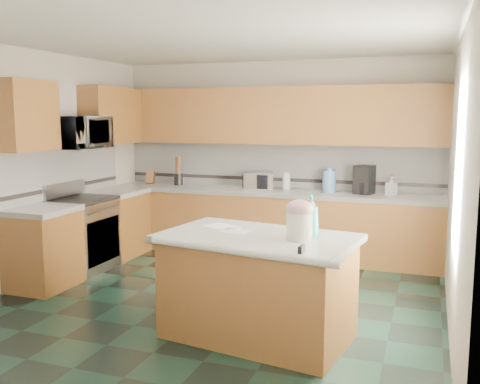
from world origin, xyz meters
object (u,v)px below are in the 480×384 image
at_px(treat_jar, 299,226).
at_px(soap_bottle_island, 311,216).
at_px(knife_block, 151,177).
at_px(island_base, 258,290).
at_px(island_top, 258,238).
at_px(toaster_oven, 258,181).
at_px(coffee_maker, 364,180).

bearing_deg(treat_jar, soap_bottle_island, 89.35).
xyz_separation_m(soap_bottle_island, knife_block, (-3.04, 2.70, -0.08)).
bearing_deg(knife_block, island_base, -59.36).
relative_size(island_top, knife_block, 8.28).
xyz_separation_m(island_top, toaster_oven, (-0.90, 2.79, 0.15)).
bearing_deg(coffee_maker, toaster_oven, -162.47).
xyz_separation_m(island_base, island_top, (0.00, 0.00, 0.46)).
distance_m(treat_jar, knife_block, 4.12).
relative_size(treat_jar, knife_block, 1.13).
bearing_deg(coffee_maker, soap_bottle_island, -76.08).
bearing_deg(island_top, knife_block, 141.71).
bearing_deg(toaster_oven, island_base, -90.58).
bearing_deg(island_base, knife_block, 141.71).
bearing_deg(coffee_maker, island_top, -84.83).
relative_size(knife_block, toaster_oven, 0.49).
relative_size(toaster_oven, coffee_maker, 1.08).
distance_m(treat_jar, toaster_oven, 3.12).
bearing_deg(toaster_oven, knife_block, 161.59).
distance_m(island_top, toaster_oven, 2.94).
height_order(knife_block, coffee_maker, coffee_maker).
xyz_separation_m(treat_jar, knife_block, (-2.98, 2.85, -0.01)).
relative_size(island_base, soap_bottle_island, 4.31).
xyz_separation_m(island_base, toaster_oven, (-0.90, 2.79, 0.61)).
bearing_deg(knife_block, coffee_maker, -11.76).
xyz_separation_m(island_base, coffee_maker, (0.56, 2.82, 0.68)).
distance_m(island_base, soap_bottle_island, 0.81).
relative_size(treat_jar, soap_bottle_island, 0.63).
bearing_deg(toaster_oven, soap_bottle_island, -82.05).
xyz_separation_m(toaster_oven, coffee_maker, (1.46, 0.03, 0.07)).
distance_m(island_base, treat_jar, 0.71).
bearing_deg(knife_block, toaster_oven, -12.30).
bearing_deg(treat_jar, island_top, -163.23).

